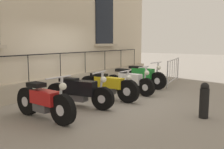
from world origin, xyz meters
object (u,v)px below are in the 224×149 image
motorcycle_green (142,76)px  crowd_barrier (173,70)px  motorcycle_white (129,82)px  bollard (204,100)px  motorcycle_yellow (108,86)px  motorcycle_black (79,92)px  motorcycle_red (44,102)px

motorcycle_green → crowd_barrier: size_ratio=0.93×
motorcycle_white → crowd_barrier: 2.91m
motorcycle_green → bollard: size_ratio=2.52×
motorcycle_white → bollard: 3.12m
motorcycle_yellow → bollard: (2.93, -0.25, 0.01)m
motorcycle_black → bollard: motorcycle_black is taller
motorcycle_red → bollard: motorcycle_red is taller
bollard → motorcycle_black: bearing=-163.7°
motorcycle_yellow → motorcycle_green: bearing=91.6°
motorcycle_yellow → motorcycle_red: bearing=-91.4°
crowd_barrier → motorcycle_white: bearing=-99.9°
motorcycle_yellow → crowd_barrier: size_ratio=0.94×
motorcycle_white → bollard: bearing=-25.9°
motorcycle_black → motorcycle_green: 3.57m
motorcycle_white → bollard: motorcycle_white is taller
motorcycle_black → motorcycle_green: size_ratio=0.99×
motorcycle_red → motorcycle_black: motorcycle_red is taller
motorcycle_green → crowd_barrier: bearing=66.3°
motorcycle_white → bollard: (2.81, -1.36, 0.01)m
motorcycle_red → crowd_barrier: size_ratio=0.85×
motorcycle_red → bollard: bearing=36.2°
motorcycle_yellow → motorcycle_white: 1.12m
motorcycle_red → crowd_barrier: 6.45m
motorcycle_red → motorcycle_white: (0.18, 3.55, -0.00)m
motorcycle_white → motorcycle_green: (-0.18, 1.31, 0.04)m
motorcycle_white → motorcycle_red: bearing=-92.8°
motorcycle_black → motorcycle_white: bearing=83.3°
motorcycle_white → motorcycle_green: bearing=98.0°
motorcycle_white → crowd_barrier: size_ratio=0.86×
bollard → motorcycle_red: bearing=-143.8°
motorcycle_red → motorcycle_black: size_ratio=0.93×
motorcycle_black → motorcycle_white: size_ratio=1.06×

